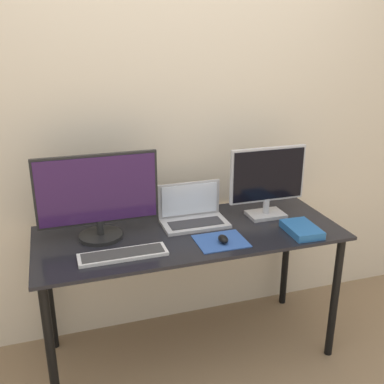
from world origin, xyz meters
name	(u,v)px	position (x,y,z in m)	size (l,w,h in m)	color
wall_back	(169,128)	(0.00, 0.72, 1.25)	(7.00, 0.05, 2.50)	beige
desk	(190,248)	(0.00, 0.33, 0.67)	(1.62, 0.66, 0.77)	black
monitor_left	(98,196)	(-0.46, 0.40, 1.00)	(0.61, 0.22, 0.44)	black
monitor_right	(268,180)	(0.48, 0.40, 0.98)	(0.45, 0.15, 0.41)	#B2B2B7
laptop	(193,213)	(0.05, 0.44, 0.82)	(0.36, 0.21, 0.22)	#ADADB2
keyboard	(123,254)	(-0.39, 0.16, 0.78)	(0.42, 0.13, 0.02)	silver
mousepad	(221,241)	(0.11, 0.17, 0.77)	(0.25, 0.21, 0.00)	#2D519E
mouse	(223,239)	(0.12, 0.14, 0.79)	(0.05, 0.08, 0.04)	black
book	(302,229)	(0.56, 0.13, 0.79)	(0.16, 0.23, 0.04)	#235B9E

